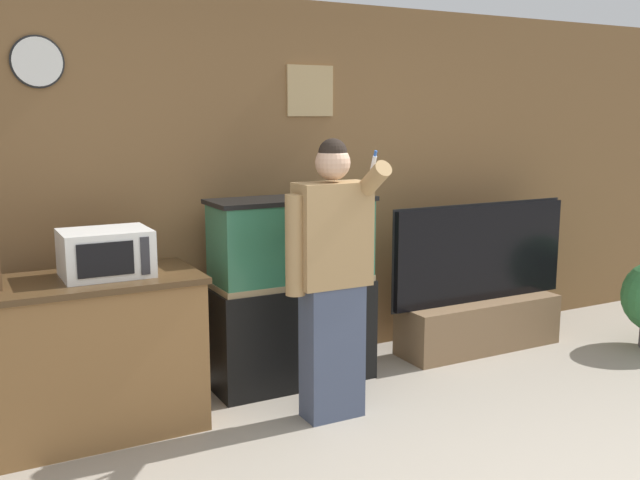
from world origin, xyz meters
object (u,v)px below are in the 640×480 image
at_px(tv_on_stand, 479,307).
at_px(person_standing, 331,276).
at_px(counter_island, 64,360).
at_px(aquarium_on_stand, 292,292).
at_px(microwave, 106,253).

bearing_deg(tv_on_stand, person_standing, -160.67).
height_order(counter_island, tv_on_stand, tv_on_stand).
height_order(aquarium_on_stand, tv_on_stand, aquarium_on_stand).
xyz_separation_m(tv_on_stand, person_standing, (-1.64, -0.57, 0.54)).
bearing_deg(aquarium_on_stand, microwave, -173.42).
bearing_deg(person_standing, counter_island, 162.29).
xyz_separation_m(microwave, person_standing, (1.20, -0.47, -0.17)).
height_order(microwave, aquarium_on_stand, aquarium_on_stand).
bearing_deg(aquarium_on_stand, counter_island, -174.36).
relative_size(aquarium_on_stand, tv_on_stand, 0.79).
relative_size(microwave, aquarium_on_stand, 0.38).
xyz_separation_m(counter_island, microwave, (0.26, 0.01, 0.59)).
distance_m(aquarium_on_stand, person_standing, 0.66).
height_order(counter_island, aquarium_on_stand, aquarium_on_stand).
height_order(microwave, person_standing, person_standing).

